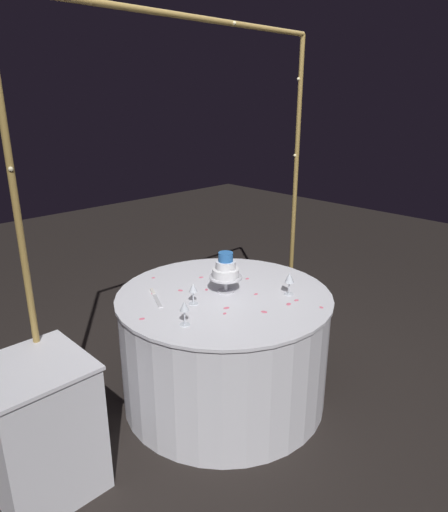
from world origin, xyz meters
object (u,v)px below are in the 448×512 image
at_px(wine_glass_0, 290,278).
at_px(wine_glass_1, 193,289).
at_px(side_table, 41,428).
at_px(tiered_cake, 226,270).
at_px(cake_knife, 155,297).
at_px(wine_glass_2, 184,308).
at_px(main_table, 224,347).
at_px(decorative_arch, 191,162).

xyz_separation_m(wine_glass_0, wine_glass_1, (-0.54, 0.32, -0.01)).
bearing_deg(side_table, wine_glass_0, -14.23).
xyz_separation_m(tiered_cake, cake_knife, (-0.39, 0.25, -0.15)).
bearing_deg(wine_glass_1, wine_glass_2, -140.61).
distance_m(wine_glass_0, cake_knife, 0.88).
bearing_deg(wine_glass_1, cake_knife, 114.18).
bearing_deg(main_table, decorative_arch, 90.21).
relative_size(side_table, wine_glass_0, 4.91).
distance_m(main_table, wine_glass_0, 0.66).
height_order(decorative_arch, side_table, decorative_arch).
height_order(side_table, wine_glass_1, wine_glass_1).
bearing_deg(wine_glass_2, decorative_arch, 45.08).
bearing_deg(tiered_cake, wine_glass_0, -50.08).
bearing_deg(wine_glass_1, tiered_cake, -1.02).
distance_m(wine_glass_0, wine_glass_2, 0.78).
distance_m(decorative_arch, wine_glass_0, 0.99).
xyz_separation_m(main_table, wine_glass_1, (-0.24, 0.02, 0.49)).
bearing_deg(tiered_cake, cake_knife, 146.90).
bearing_deg(wine_glass_2, wine_glass_0, -10.85).
xyz_separation_m(side_table, cake_knife, (0.89, 0.18, 0.41)).
relative_size(decorative_arch, wine_glass_0, 16.01).
bearing_deg(wine_glass_0, side_table, 165.77).
height_order(main_table, wine_glass_2, wine_glass_2).
bearing_deg(decorative_arch, main_table, -89.79).
distance_m(wine_glass_1, wine_glass_2, 0.28).
bearing_deg(wine_glass_0, tiered_cake, 129.92).
height_order(main_table, cake_knife, cake_knife).
distance_m(main_table, wine_glass_2, 0.70).
xyz_separation_m(wine_glass_0, cake_knife, (-0.66, 0.57, -0.11)).
relative_size(main_table, wine_glass_0, 9.18).
height_order(wine_glass_0, wine_glass_1, wine_glass_0).
relative_size(decorative_arch, tiered_cake, 9.00).
height_order(side_table, cake_knife, cake_knife).
bearing_deg(wine_glass_1, main_table, -5.62).
xyz_separation_m(wine_glass_1, cake_knife, (-0.11, 0.25, -0.10)).
bearing_deg(cake_knife, wine_glass_1, -65.82).
bearing_deg(cake_knife, side_table, -168.48).
bearing_deg(wine_glass_2, main_table, 18.52).
height_order(main_table, tiered_cake, tiered_cake).
bearing_deg(wine_glass_0, wine_glass_2, 169.15).
bearing_deg(side_table, decorative_arch, 9.83).
xyz_separation_m(main_table, wine_glass_0, (0.30, -0.30, 0.51)).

